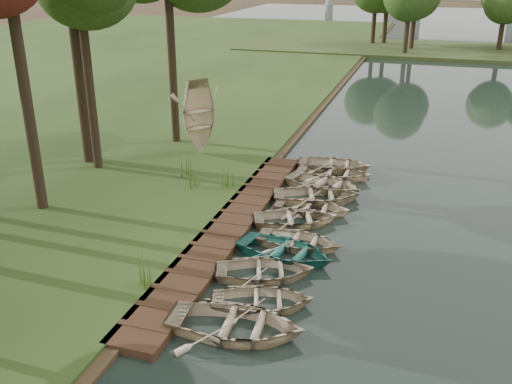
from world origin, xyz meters
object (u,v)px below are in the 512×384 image
(rowboat_1, at_px, (263,298))
(stored_rowboat, at_px, (199,146))
(rowboat_0, at_px, (236,321))
(boardwalk, at_px, (230,226))
(rowboat_2, at_px, (265,268))

(rowboat_1, relative_size, stored_rowboat, 0.79)
(rowboat_1, bearing_deg, rowboat_0, 149.51)
(boardwalk, bearing_deg, rowboat_0, -68.96)
(rowboat_0, xyz_separation_m, rowboat_2, (-0.09, 3.14, -0.06))
(boardwalk, relative_size, rowboat_2, 4.96)
(boardwalk, relative_size, stored_rowboat, 4.14)
(rowboat_0, distance_m, rowboat_1, 1.49)
(rowboat_1, height_order, rowboat_2, rowboat_2)
(rowboat_2, bearing_deg, boardwalk, 18.35)
(rowboat_2, xyz_separation_m, stored_rowboat, (-6.70, 10.64, 0.32))
(rowboat_0, height_order, rowboat_2, rowboat_0)
(rowboat_0, xyz_separation_m, rowboat_1, (0.33, 1.46, -0.08))
(rowboat_1, distance_m, rowboat_2, 1.74)
(rowboat_0, xyz_separation_m, stored_rowboat, (-6.79, 13.78, 0.25))
(boardwalk, xyz_separation_m, rowboat_2, (2.30, -3.09, 0.23))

